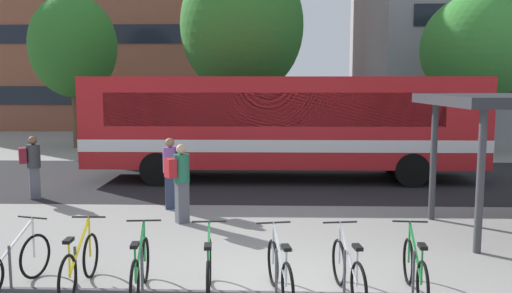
{
  "coord_description": "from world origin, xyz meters",
  "views": [
    {
      "loc": [
        -0.04,
        -7.2,
        3.09
      ],
      "look_at": [
        -0.38,
        4.32,
        1.66
      ],
      "focal_mm": 37.55,
      "sensor_mm": 36.0,
      "label": 1
    }
  ],
  "objects": [
    {
      "name": "bus_lane_asphalt",
      "position": [
        0.0,
        9.4,
        0.0
      ],
      "size": [
        80.0,
        7.2,
        0.01
      ],
      "primitive_type": "cube",
      "color": "#232326",
      "rests_on": "ground"
    },
    {
      "name": "city_bus",
      "position": [
        0.36,
        9.4,
        1.78
      ],
      "size": [
        12.05,
        2.67,
        3.2
      ],
      "rotation": [
        0.0,
        0.0,
        0.01
      ],
      "color": "red",
      "rests_on": "ground"
    },
    {
      "name": "bike_rack",
      "position": [
        -1.43,
        0.21,
        0.09
      ],
      "size": [
        7.79,
        0.16,
        0.7
      ],
      "rotation": [
        0.0,
        0.0,
        -0.01
      ],
      "color": "#47474C",
      "rests_on": "ground"
    },
    {
      "name": "parked_bicycle_white_1",
      "position": [
        -3.87,
        0.3,
        0.38
      ],
      "size": [
        0.62,
        1.68,
        0.99
      ],
      "rotation": [
        0.0,
        0.0,
        1.31
      ],
      "color": "black",
      "rests_on": "ground"
    },
    {
      "name": "parked_bicycle_yellow_2",
      "position": [
        -2.87,
        0.34,
        0.38
      ],
      "size": [
        0.52,
        1.72,
        0.99
      ],
      "rotation": [
        0.0,
        0.0,
        1.59
      ],
      "color": "black",
      "rests_on": "ground"
    },
    {
      "name": "parked_bicycle_green_3",
      "position": [
        -1.93,
        0.16,
        0.38
      ],
      "size": [
        0.52,
        1.72,
        0.99
      ],
      "rotation": [
        0.0,
        0.0,
        1.67
      ],
      "color": "black",
      "rests_on": "ground"
    },
    {
      "name": "parked_bicycle_green_4",
      "position": [
        -0.93,
        0.14,
        0.38
      ],
      "size": [
        0.52,
        1.72,
        0.99
      ],
      "rotation": [
        0.0,
        0.0,
        1.67
      ],
      "color": "black",
      "rests_on": "ground"
    },
    {
      "name": "parked_bicycle_silver_5",
      "position": [
        0.08,
        0.11,
        0.38
      ],
      "size": [
        0.54,
        1.7,
        0.99
      ],
      "rotation": [
        0.0,
        0.0,
        1.76
      ],
      "color": "black",
      "rests_on": "ground"
    },
    {
      "name": "parked_bicycle_silver_6",
      "position": [
        1.05,
        0.16,
        0.38
      ],
      "size": [
        0.52,
        1.71,
        0.99
      ],
      "rotation": [
        0.0,
        0.0,
        1.71
      ],
      "color": "black",
      "rests_on": "ground"
    },
    {
      "name": "parked_bicycle_green_7",
      "position": [
        2.01,
        0.22,
        0.38
      ],
      "size": [
        0.52,
        1.72,
        0.99
      ],
      "rotation": [
        0.0,
        0.0,
        1.51
      ],
      "color": "black",
      "rests_on": "ground"
    },
    {
      "name": "commuter_maroon_pack_0",
      "position": [
        -6.28,
        6.38,
        0.95
      ],
      "size": [
        0.6,
        0.52,
        1.65
      ],
      "rotation": [
        0.0,
        0.0,
        0.5
      ],
      "color": "#565660",
      "rests_on": "ground"
    },
    {
      "name": "commuter_red_pack_1",
      "position": [
        -2.02,
        4.12,
        1.0
      ],
      "size": [
        0.6,
        0.55,
        1.73
      ],
      "rotation": [
        0.0,
        0.0,
        0.59
      ],
      "color": "#565660",
      "rests_on": "ground"
    },
    {
      "name": "commuter_black_pack_2",
      "position": [
        -2.45,
        5.43,
        1.0
      ],
      "size": [
        0.58,
        0.42,
        1.72
      ],
      "rotation": [
        0.0,
        0.0,
        3.37
      ],
      "color": "#2D3851",
      "rests_on": "ground"
    },
    {
      "name": "street_tree_0",
      "position": [
        -1.26,
        14.74,
        5.27
      ],
      "size": [
        4.96,
        4.96,
        8.16
      ],
      "color": "brown",
      "rests_on": "ground"
    },
    {
      "name": "street_tree_1",
      "position": [
        8.64,
        16.17,
        4.42
      ],
      "size": [
        4.65,
        4.65,
        6.73
      ],
      "color": "brown",
      "rests_on": "ground"
    },
    {
      "name": "street_tree_2",
      "position": [
        -9.03,
        17.04,
        4.62
      ],
      "size": [
        3.89,
        3.89,
        6.95
      ],
      "color": "brown",
      "rests_on": "ground"
    },
    {
      "name": "building_left_wing",
      "position": [
        -11.7,
        31.33,
        7.26
      ],
      "size": [
        21.08,
        13.2,
        14.53
      ],
      "color": "brown",
      "rests_on": "ground"
    }
  ]
}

